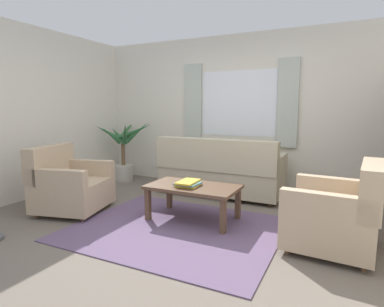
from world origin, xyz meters
TOP-DOWN VIEW (x-y plane):
  - ground_plane at (0.00, 0.00)m, footprint 6.24×6.24m
  - wall_back at (0.00, 2.26)m, footprint 5.32×0.12m
  - wall_left at (-2.66, 0.00)m, footprint 0.12×4.40m
  - window_with_curtains at (0.00, 2.18)m, footprint 1.98×0.07m
  - area_rug at (0.00, 0.00)m, footprint 2.30×1.90m
  - couch at (-0.07, 1.57)m, footprint 1.90×0.82m
  - armchair_left at (-1.59, -0.06)m, footprint 1.00×1.02m
  - armchair_right at (1.67, 0.24)m, footprint 0.87×0.89m
  - coffee_table at (0.05, 0.36)m, footprint 1.10×0.64m
  - book_stack_on_table at (0.01, 0.30)m, footprint 0.28×0.35m
  - potted_plant at (-2.10, 1.76)m, footprint 1.19×1.07m

SIDE VIEW (x-z plane):
  - ground_plane at x=0.00m, z-range 0.00..0.00m
  - area_rug at x=0.00m, z-range 0.00..0.01m
  - armchair_left at x=-1.59m, z-range -0.09..0.79m
  - armchair_right at x=1.67m, z-range -0.09..0.79m
  - couch at x=-0.07m, z-range -0.09..0.83m
  - coffee_table at x=0.05m, z-range 0.16..0.60m
  - book_stack_on_table at x=0.01m, z-range 0.44..0.50m
  - potted_plant at x=-2.10m, z-range -0.04..1.13m
  - wall_back at x=0.00m, z-range 0.00..2.60m
  - wall_left at x=-2.66m, z-range 0.00..2.60m
  - window_with_curtains at x=0.00m, z-range 0.75..2.15m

